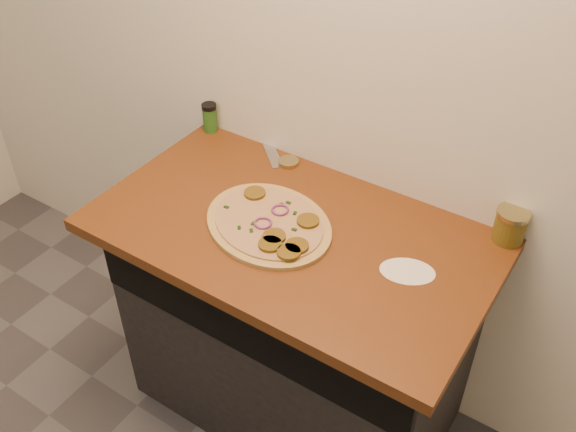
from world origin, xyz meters
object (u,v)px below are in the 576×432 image
Objects in this scene: pizza at (270,224)px; spice_shaker at (210,117)px; chefs_knife at (267,140)px; salsa_jar at (510,225)px.

spice_shaker is (-0.49, 0.33, 0.04)m from pizza.
spice_shaker is at bearing 145.79° from pizza.
spice_shaker is at bearing -167.22° from chefs_knife.
pizza is at bearing -151.36° from salsa_jar.
spice_shaker reaches higher than chefs_knife.
salsa_jar is 0.97× the size of spice_shaker.
pizza is 5.10× the size of salsa_jar.
salsa_jar is at bearing 28.64° from pizza.
pizza is 2.24× the size of chefs_knife.
pizza is 4.95× the size of spice_shaker.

